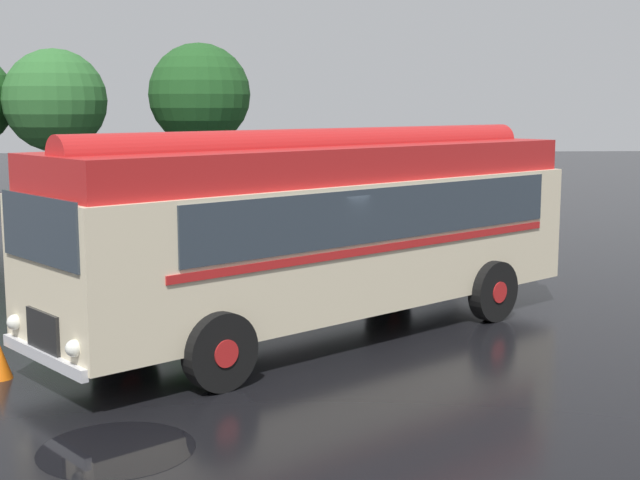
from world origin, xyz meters
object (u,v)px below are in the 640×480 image
car_mid_left (237,196)px  box_van (407,182)px  car_near_left (160,198)px  car_mid_right (332,195)px  vintage_bus (325,224)px

car_mid_left → box_van: 5.71m
car_near_left → car_mid_right: bearing=5.1°
car_near_left → box_van: bearing=-3.7°
box_van → vintage_bus: bearing=-104.5°
car_mid_right → box_van: (2.38, -1.03, 0.52)m
car_mid_left → box_van: box_van is taller
box_van → car_mid_right: bearing=156.7°
car_mid_right → car_mid_left: bearing=-178.8°
car_near_left → car_mid_left: same height
car_near_left → car_mid_left: size_ratio=1.00×
vintage_bus → car_mid_left: 15.31m
car_near_left → box_van: 8.13m
car_near_left → car_mid_right: 5.74m
car_mid_left → box_van: size_ratio=0.74×
car_mid_right → box_van: 2.64m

